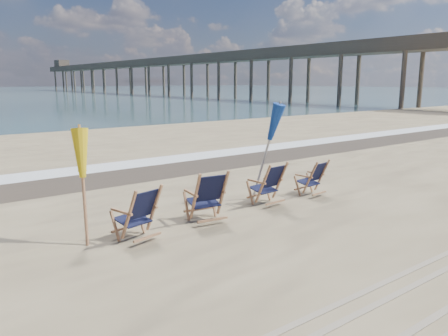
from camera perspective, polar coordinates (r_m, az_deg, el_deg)
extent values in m
cube|color=silver|center=(15.12, -14.01, 0.28)|extent=(200.00, 1.40, 0.01)
cube|color=#42362A|center=(13.77, -11.56, -0.67)|extent=(200.00, 2.60, 0.00)
cylinder|color=#AF764E|center=(7.93, -17.88, -2.37)|extent=(0.06, 0.06, 2.01)
cone|color=yellow|center=(7.82, -18.11, 1.39)|extent=(0.30, 0.30, 0.85)
cylinder|color=#A5A5AD|center=(10.26, 5.35, 2.15)|extent=(0.06, 0.06, 2.36)
cone|color=navy|center=(10.17, 5.42, 6.07)|extent=(0.30, 0.30, 0.85)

